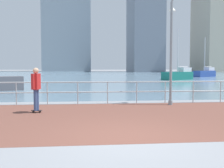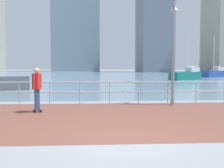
% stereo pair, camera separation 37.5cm
% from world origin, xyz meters
% --- Properties ---
extents(ground, '(220.00, 220.00, 0.00)m').
position_xyz_m(ground, '(0.00, 40.00, 0.00)').
color(ground, gray).
extents(brick_paving, '(28.00, 6.62, 0.01)m').
position_xyz_m(brick_paving, '(0.00, 2.71, 0.00)').
color(brick_paving, brown).
rests_on(brick_paving, ground).
extents(harbor_water, '(180.00, 88.00, 0.00)m').
position_xyz_m(harbor_water, '(0.00, 51.02, 0.00)').
color(harbor_water, '#6B899E').
rests_on(harbor_water, ground).
extents(waterfront_railing, '(25.25, 0.06, 1.07)m').
position_xyz_m(waterfront_railing, '(-0.00, 6.02, 0.74)').
color(waterfront_railing, '#B2BCC1').
rests_on(waterfront_railing, ground).
extents(lamppost, '(0.47, 0.78, 5.29)m').
position_xyz_m(lamppost, '(2.93, 5.57, 2.93)').
color(lamppost, gray).
rests_on(lamppost, ground).
extents(skateboarder, '(0.41, 0.56, 1.72)m').
position_xyz_m(skateboarder, '(-2.91, 3.86, 1.03)').
color(skateboarder, black).
rests_on(skateboarder, ground).
extents(sailboat_yellow, '(4.94, 3.98, 6.91)m').
position_xyz_m(sailboat_yellow, '(19.72, 38.41, 0.66)').
color(sailboat_yellow, '#284799').
rests_on(sailboat_yellow, ground).
extents(sailboat_navy, '(4.98, 3.94, 6.93)m').
position_xyz_m(sailboat_navy, '(11.41, 28.50, 0.66)').
color(sailboat_navy, '#197266').
rests_on(sailboat_navy, ground).
extents(tower_glass, '(10.12, 17.66, 33.81)m').
position_xyz_m(tower_glass, '(19.08, 84.95, 16.07)').
color(tower_glass, slate).
rests_on(tower_glass, ground).
extents(tower_steel, '(17.99, 11.48, 45.77)m').
position_xyz_m(tower_steel, '(-8.36, 98.29, 22.05)').
color(tower_steel, '#8493A3').
rests_on(tower_steel, ground).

